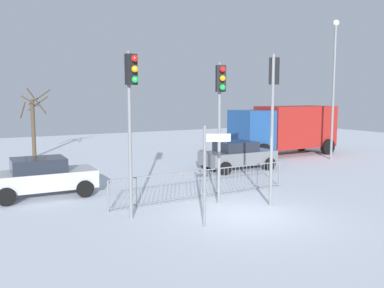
% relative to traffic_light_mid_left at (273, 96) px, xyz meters
% --- Properties ---
extents(ground_plane, '(60.00, 60.00, 0.00)m').
position_rel_traffic_light_mid_left_xyz_m(ground_plane, '(-1.57, -0.62, -3.76)').
color(ground_plane, silver).
extents(traffic_light_mid_left, '(0.48, 0.45, 5.16)m').
position_rel_traffic_light_mid_left_xyz_m(traffic_light_mid_left, '(0.00, 0.00, 0.00)').
color(traffic_light_mid_left, slate).
rests_on(traffic_light_mid_left, ground).
extents(traffic_light_rear_right, '(0.37, 0.55, 4.91)m').
position_rel_traffic_light_mid_left_xyz_m(traffic_light_rear_right, '(-1.52, 0.96, -0.17)').
color(traffic_light_rear_right, slate).
rests_on(traffic_light_rear_right, ground).
extents(traffic_light_foreground_left, '(0.34, 0.57, 5.10)m').
position_rel_traffic_light_mid_left_xyz_m(traffic_light_foreground_left, '(-4.88, 0.63, -0.04)').
color(traffic_light_foreground_left, slate).
rests_on(traffic_light_foreground_left, ground).
extents(direction_sign_post, '(0.74, 0.35, 2.94)m').
position_rel_traffic_light_mid_left_xyz_m(direction_sign_post, '(-3.25, -1.03, -2.11)').
color(direction_sign_post, slate).
rests_on(direction_sign_post, ground).
extents(pedestrian_guard_railing, '(7.49, 0.36, 1.07)m').
position_rel_traffic_light_mid_left_xyz_m(pedestrian_guard_railing, '(-1.57, 1.94, -3.21)').
color(pedestrian_guard_railing, slate).
rests_on(pedestrian_guard_railing, ground).
extents(car_grey_mid, '(3.81, 1.93, 1.47)m').
position_rel_traffic_light_mid_left_xyz_m(car_grey_mid, '(2.91, 6.19, -3.00)').
color(car_grey_mid, slate).
rests_on(car_grey_mid, ground).
extents(car_silver_far, '(3.84, 2.00, 1.47)m').
position_rel_traffic_light_mid_left_xyz_m(car_silver_far, '(-6.79, 5.09, -3.00)').
color(car_silver_far, '#B2B5BA').
rests_on(car_silver_far, ground).
extents(delivery_truck, '(7.07, 2.76, 3.10)m').
position_rel_traffic_light_mid_left_xyz_m(delivery_truck, '(8.64, 9.20, -2.02)').
color(delivery_truck, maroon).
rests_on(delivery_truck, ground).
extents(street_lamp, '(0.36, 0.36, 8.12)m').
position_rel_traffic_light_mid_left_xyz_m(street_lamp, '(9.92, 6.48, 1.09)').
color(street_lamp, slate).
rests_on(street_lamp, ground).
extents(bare_tree_left, '(1.90, 1.89, 4.23)m').
position_rel_traffic_light_mid_left_xyz_m(bare_tree_left, '(-5.45, 16.00, -1.65)').
color(bare_tree_left, '#473828').
rests_on(bare_tree_left, ground).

